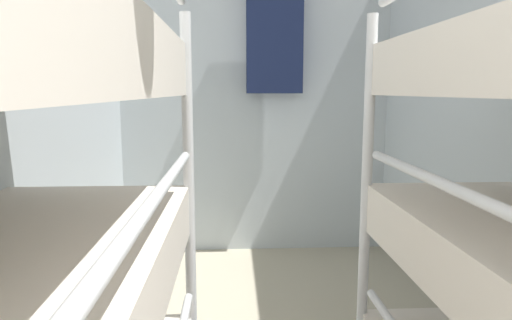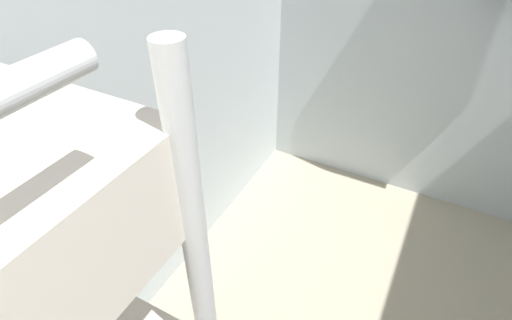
# 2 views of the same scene
# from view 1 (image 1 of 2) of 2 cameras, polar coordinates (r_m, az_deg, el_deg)

# --- Properties ---
(wall_back) EXTENTS (2.32, 0.06, 2.48)m
(wall_back) POSITION_cam_1_polar(r_m,az_deg,el_deg) (3.80, -0.13, 7.00)
(wall_back) COLOR silver
(wall_back) RESTS_ON ground_plane
(hanging_coat) EXTENTS (0.44, 0.12, 0.90)m
(hanging_coat) POSITION_cam_1_polar(r_m,az_deg,el_deg) (3.69, 2.33, 15.33)
(hanging_coat) COLOR #192347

